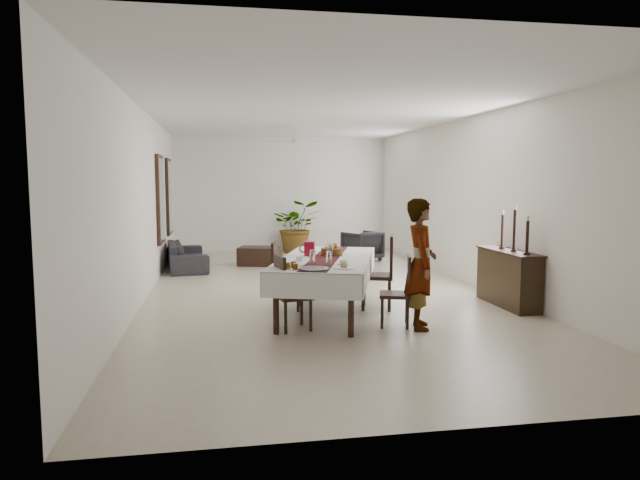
# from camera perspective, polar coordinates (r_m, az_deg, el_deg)

# --- Properties ---
(floor) EXTENTS (6.00, 12.00, 0.00)m
(floor) POSITION_cam_1_polar(r_m,az_deg,el_deg) (10.49, -0.28, -5.00)
(floor) COLOR beige
(floor) RESTS_ON ground
(ceiling) EXTENTS (6.00, 12.00, 0.02)m
(ceiling) POSITION_cam_1_polar(r_m,az_deg,el_deg) (10.37, -0.29, 12.65)
(ceiling) COLOR white
(ceiling) RESTS_ON wall_back
(wall_back) EXTENTS (6.00, 0.02, 3.20)m
(wall_back) POSITION_cam_1_polar(r_m,az_deg,el_deg) (16.25, -3.85, 4.57)
(wall_back) COLOR white
(wall_back) RESTS_ON floor
(wall_front) EXTENTS (6.00, 0.02, 3.20)m
(wall_front) POSITION_cam_1_polar(r_m,az_deg,el_deg) (4.51, 12.61, 0.77)
(wall_front) COLOR white
(wall_front) RESTS_ON floor
(wall_left) EXTENTS (0.02, 12.00, 3.20)m
(wall_left) POSITION_cam_1_polar(r_m,az_deg,el_deg) (10.24, -17.11, 3.49)
(wall_left) COLOR white
(wall_left) RESTS_ON floor
(wall_right) EXTENTS (0.02, 12.00, 3.20)m
(wall_right) POSITION_cam_1_polar(r_m,az_deg,el_deg) (11.20, 15.06, 3.75)
(wall_right) COLOR white
(wall_right) RESTS_ON floor
(dining_table_top) EXTENTS (1.88, 2.88, 0.06)m
(dining_table_top) POSITION_cam_1_polar(r_m,az_deg,el_deg) (8.53, 0.60, -2.05)
(dining_table_top) COLOR black
(dining_table_top) RESTS_ON table_leg_fl
(table_leg_fl) EXTENTS (0.10, 0.10, 0.78)m
(table_leg_fl) POSITION_cam_1_polar(r_m,az_deg,el_deg) (7.46, -4.43, -6.49)
(table_leg_fl) COLOR black
(table_leg_fl) RESTS_ON floor
(table_leg_fr) EXTENTS (0.10, 0.10, 0.78)m
(table_leg_fr) POSITION_cam_1_polar(r_m,az_deg,el_deg) (7.32, 3.12, -6.73)
(table_leg_fr) COLOR black
(table_leg_fr) RESTS_ON floor
(table_leg_bl) EXTENTS (0.10, 0.10, 0.78)m
(table_leg_bl) POSITION_cam_1_polar(r_m,az_deg,el_deg) (9.91, -1.25, -3.36)
(table_leg_bl) COLOR black
(table_leg_bl) RESTS_ON floor
(table_leg_br) EXTENTS (0.10, 0.10, 0.78)m
(table_leg_br) POSITION_cam_1_polar(r_m,az_deg,el_deg) (9.80, 4.41, -3.48)
(table_leg_br) COLOR black
(table_leg_br) RESTS_ON floor
(tablecloth_top) EXTENTS (2.13, 3.13, 0.01)m
(tablecloth_top) POSITION_cam_1_polar(r_m,az_deg,el_deg) (8.53, 0.60, -1.82)
(tablecloth_top) COLOR silver
(tablecloth_top) RESTS_ON dining_table_top
(tablecloth_drape_left) EXTENTS (0.90, 2.73, 0.33)m
(tablecloth_drape_left) POSITION_cam_1_polar(r_m,az_deg,el_deg) (8.66, -3.67, -2.79)
(tablecloth_drape_left) COLOR white
(tablecloth_drape_left) RESTS_ON dining_table_top
(tablecloth_drape_right) EXTENTS (0.90, 2.73, 0.33)m
(tablecloth_drape_right) POSITION_cam_1_polar(r_m,az_deg,el_deg) (8.49, 4.96, -2.98)
(tablecloth_drape_right) COLOR white
(tablecloth_drape_right) RESTS_ON dining_table_top
(tablecloth_drape_near) EXTENTS (1.25, 0.42, 0.33)m
(tablecloth_drape_near) POSITION_cam_1_polar(r_m,az_deg,el_deg) (7.16, -0.90, -4.64)
(tablecloth_drape_near) COLOR white
(tablecloth_drape_near) RESTS_ON dining_table_top
(tablecloth_drape_far) EXTENTS (1.25, 0.42, 0.33)m
(tablecloth_drape_far) POSITION_cam_1_polar(r_m,az_deg,el_deg) (9.96, 1.67, -1.63)
(tablecloth_drape_far) COLOR silver
(tablecloth_drape_far) RESTS_ON dining_table_top
(table_runner) EXTENTS (1.23, 2.76, 0.00)m
(table_runner) POSITION_cam_1_polar(r_m,az_deg,el_deg) (8.53, 0.60, -1.76)
(table_runner) COLOR #58191C
(table_runner) RESTS_ON tablecloth_top
(red_pitcher) EXTENTS (0.21, 0.21, 0.22)m
(red_pitcher) POSITION_cam_1_polar(r_m,az_deg,el_deg) (8.72, -1.07, -0.87)
(red_pitcher) COLOR maroon
(red_pitcher) RESTS_ON tablecloth_top
(pitcher_handle) EXTENTS (0.13, 0.06, 0.13)m
(pitcher_handle) POSITION_cam_1_polar(r_m,az_deg,el_deg) (8.73, -1.68, -0.86)
(pitcher_handle) COLOR maroon
(pitcher_handle) RESTS_ON red_pitcher
(wine_glass_near) EXTENTS (0.08, 0.08, 0.19)m
(wine_glass_near) POSITION_cam_1_polar(r_m,az_deg,el_deg) (7.79, 0.88, -1.82)
(wine_glass_near) COLOR white
(wine_glass_near) RESTS_ON tablecloth_top
(wine_glass_mid) EXTENTS (0.08, 0.08, 0.19)m
(wine_glass_mid) POSITION_cam_1_polar(r_m,az_deg,el_deg) (7.93, -0.77, -1.68)
(wine_glass_mid) COLOR white
(wine_glass_mid) RESTS_ON tablecloth_top
(wine_glass_far) EXTENTS (0.08, 0.08, 0.19)m
(wine_glass_far) POSITION_cam_1_polar(r_m,az_deg,el_deg) (8.56, 1.02, -1.11)
(wine_glass_far) COLOR silver
(wine_glass_far) RESTS_ON tablecloth_top
(teacup_right) EXTENTS (0.10, 0.10, 0.07)m
(teacup_right) POSITION_cam_1_polar(r_m,az_deg,el_deg) (7.83, 2.39, -2.24)
(teacup_right) COLOR silver
(teacup_right) RESTS_ON saucer_right
(saucer_right) EXTENTS (0.17, 0.17, 0.01)m
(saucer_right) POSITION_cam_1_polar(r_m,az_deg,el_deg) (7.83, 2.38, -2.43)
(saucer_right) COLOR silver
(saucer_right) RESTS_ON tablecloth_top
(teacup_left) EXTENTS (0.10, 0.10, 0.07)m
(teacup_left) POSITION_cam_1_polar(r_m,az_deg,el_deg) (8.19, -2.07, -1.87)
(teacup_left) COLOR white
(teacup_left) RESTS_ON saucer_left
(saucer_left) EXTENTS (0.17, 0.17, 0.01)m
(saucer_left) POSITION_cam_1_polar(r_m,az_deg,el_deg) (8.20, -2.07, -2.05)
(saucer_left) COLOR white
(saucer_left) RESTS_ON tablecloth_top
(plate_near_right) EXTENTS (0.27, 0.27, 0.02)m
(plate_near_right) POSITION_cam_1_polar(r_m,az_deg,el_deg) (7.50, 2.38, -2.79)
(plate_near_right) COLOR white
(plate_near_right) RESTS_ON tablecloth_top
(bread_near_right) EXTENTS (0.10, 0.10, 0.10)m
(bread_near_right) POSITION_cam_1_polar(r_m,az_deg,el_deg) (7.50, 2.39, -2.56)
(bread_near_right) COLOR tan
(bread_near_right) RESTS_ON plate_near_right
(plate_near_left) EXTENTS (0.27, 0.27, 0.02)m
(plate_near_left) POSITION_cam_1_polar(r_m,az_deg,el_deg) (7.77, -2.65, -2.49)
(plate_near_left) COLOR white
(plate_near_left) RESTS_ON tablecloth_top
(plate_far_left) EXTENTS (0.27, 0.27, 0.02)m
(plate_far_left) POSITION_cam_1_polar(r_m,az_deg,el_deg) (9.18, -1.10, -1.17)
(plate_far_left) COLOR silver
(plate_far_left) RESTS_ON tablecloth_top
(serving_tray) EXTENTS (0.40, 0.40, 0.02)m
(serving_tray) POSITION_cam_1_polar(r_m,az_deg,el_deg) (7.38, -0.58, -2.91)
(serving_tray) COLOR #39393D
(serving_tray) RESTS_ON tablecloth_top
(jam_jar_a) EXTENTS (0.07, 0.07, 0.08)m
(jam_jar_a) POSITION_cam_1_polar(r_m,az_deg,el_deg) (7.39, -2.50, -2.67)
(jam_jar_a) COLOR brown
(jam_jar_a) RESTS_ON tablecloth_top
(jam_jar_b) EXTENTS (0.07, 0.07, 0.08)m
(jam_jar_b) POSITION_cam_1_polar(r_m,az_deg,el_deg) (7.47, -3.24, -2.57)
(jam_jar_b) COLOR #9A6716
(jam_jar_b) RESTS_ON tablecloth_top
(jam_jar_c) EXTENTS (0.07, 0.07, 0.08)m
(jam_jar_c) POSITION_cam_1_polar(r_m,az_deg,el_deg) (7.57, -2.66, -2.46)
(jam_jar_c) COLOR brown
(jam_jar_c) RESTS_ON tablecloth_top
(fruit_basket) EXTENTS (0.33, 0.33, 0.11)m
(fruit_basket) POSITION_cam_1_polar(r_m,az_deg,el_deg) (8.79, 1.20, -1.18)
(fruit_basket) COLOR brown
(fruit_basket) RESTS_ON tablecloth_top
(fruit_red) EXTENTS (0.10, 0.10, 0.10)m
(fruit_red) POSITION_cam_1_polar(r_m,az_deg,el_deg) (8.80, 1.43, -0.63)
(fruit_red) COLOR #9F240F
(fruit_red) RESTS_ON fruit_basket
(fruit_green) EXTENTS (0.09, 0.09, 0.09)m
(fruit_green) POSITION_cam_1_polar(r_m,az_deg,el_deg) (8.82, 0.94, -0.61)
(fruit_green) COLOR olive
(fruit_green) RESTS_ON fruit_basket
(fruit_yellow) EXTENTS (0.09, 0.09, 0.09)m
(fruit_yellow) POSITION_cam_1_polar(r_m,az_deg,el_deg) (8.72, 1.15, -0.69)
(fruit_yellow) COLOR gold
(fruit_yellow) RESTS_ON fruit_basket
(chair_right_near_seat) EXTENTS (0.52, 0.52, 0.05)m
(chair_right_near_seat) POSITION_cam_1_polar(r_m,az_deg,el_deg) (7.92, 7.50, -5.46)
(chair_right_near_seat) COLOR black
(chair_right_near_seat) RESTS_ON chair_right_near_leg_fl
(chair_right_near_leg_fl) EXTENTS (0.05, 0.05, 0.41)m
(chair_right_near_leg_fl) POSITION_cam_1_polar(r_m,az_deg,el_deg) (7.81, 8.75, -7.37)
(chair_right_near_leg_fl) COLOR black
(chair_right_near_leg_fl) RESTS_ON floor
(chair_right_near_leg_fr) EXTENTS (0.05, 0.05, 0.41)m
(chair_right_near_leg_fr) POSITION_cam_1_polar(r_m,az_deg,el_deg) (8.14, 8.66, -6.81)
(chair_right_near_leg_fr) COLOR black
(chair_right_near_leg_fr) RESTS_ON floor
(chair_right_near_leg_bl) EXTENTS (0.05, 0.05, 0.41)m
(chair_right_near_leg_bl) POSITION_cam_1_polar(r_m,az_deg,el_deg) (7.80, 6.23, -7.34)
(chair_right_near_leg_bl) COLOR black
(chair_right_near_leg_bl) RESTS_ON floor
(chair_right_near_leg_br) EXTENTS (0.05, 0.05, 0.41)m
(chair_right_near_leg_br) POSITION_cam_1_polar(r_m,az_deg,el_deg) (8.13, 6.25, -6.79)
(chair_right_near_leg_br) COLOR black
(chair_right_near_leg_br) RESTS_ON floor
(chair_right_near_back) EXTENTS (0.16, 0.41, 0.53)m
(chair_right_near_back) POSITION_cam_1_polar(r_m,az_deg,el_deg) (7.87, 8.90, -3.45)
(chair_right_near_back) COLOR black
(chair_right_near_back) RESTS_ON chair_right_near_seat
(chair_right_far_seat) EXTENTS (0.61, 0.61, 0.06)m
(chair_right_far_seat) POSITION_cam_1_polar(r_m,az_deg,el_deg) (8.93, 5.68, -3.63)
(chair_right_far_seat) COLOR black
(chair_right_far_seat) RESTS_ON chair_right_far_leg_fl
(chair_right_far_leg_fl) EXTENTS (0.06, 0.06, 0.48)m
(chair_right_far_leg_fl) POSITION_cam_1_polar(r_m,az_deg,el_deg) (8.78, 6.95, -5.60)
(chair_right_far_leg_fl) COLOR black
(chair_right_far_leg_fl) RESTS_ON floor
(chair_right_far_leg_fr) EXTENTS (0.06, 0.06, 0.48)m
(chair_right_far_leg_fr) POSITION_cam_1_polar(r_m,az_deg,el_deg) (9.17, 6.95, -5.10)
(chair_right_far_leg_fr) COLOR black
(chair_right_far_leg_fr) RESTS_ON floor
(chair_right_far_leg_bl) EXTENTS (0.06, 0.06, 0.48)m
(chair_right_far_leg_bl) POSITION_cam_1_polar(r_m,az_deg,el_deg) (8.79, 4.33, -5.56)
(chair_right_far_leg_bl) COLOR black
(chair_right_far_leg_bl) RESTS_ON floor
(chair_right_far_leg_br) EXTENTS (0.06, 0.06, 0.48)m
(chair_right_far_leg_br) POSITION_cam_1_polar(r_m,az_deg,el_deg) (9.18, 4.44, -5.07)
(chair_right_far_leg_br) COLOR black
(chair_right_far_leg_br) RESTS_ON floor
(chair_right_far_back) EXTENTS (0.18, 0.48, 0.62)m
(chair_right_far_back) POSITION_cam_1_polar(r_m,az_deg,el_deg) (8.88, 7.14, -1.52)
(chair_right_far_back) COLOR black
(chair_right_far_back) RESTS_ON chair_right_far_seat
(chair_left_near_seat) EXTENTS (0.51, 0.51, 0.05)m
(chair_left_near_seat) POSITION_cam_1_polar(r_m,az_deg,el_deg) (7.67, -2.64, -5.69)
(chair_left_near_seat) COLOR black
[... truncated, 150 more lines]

